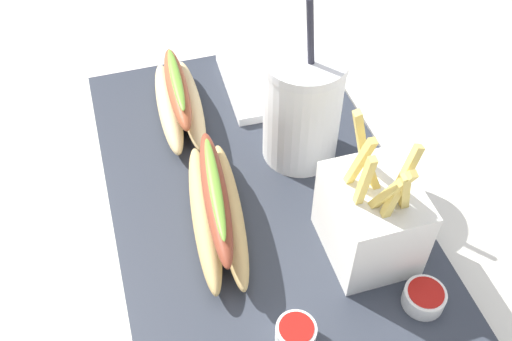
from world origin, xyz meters
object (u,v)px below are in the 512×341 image
(ketchup_cup_2, at_px, (296,333))
(soda_cup, at_px, (302,108))
(fries_basket, at_px, (371,218))
(hot_dog_1, at_px, (179,101))
(hot_dog_2, at_px, (217,209))
(napkin_stack, at_px, (271,80))
(ketchup_cup_1, at_px, (424,297))

(ketchup_cup_2, bearing_deg, soda_cup, 159.74)
(soda_cup, xyz_separation_m, fries_basket, (0.15, 0.02, -0.02))
(soda_cup, height_order, fries_basket, soda_cup)
(hot_dog_1, xyz_separation_m, hot_dog_2, (0.17, 0.00, 0.00))
(fries_basket, bearing_deg, hot_dog_1, -150.65)
(napkin_stack, bearing_deg, hot_dog_1, -78.29)
(hot_dog_2, xyz_separation_m, ketchup_cup_2, (0.14, 0.03, -0.01))
(soda_cup, bearing_deg, hot_dog_1, -129.52)
(ketchup_cup_2, bearing_deg, napkin_stack, 165.79)
(fries_basket, distance_m, napkin_stack, 0.27)
(ketchup_cup_2, bearing_deg, ketchup_cup_1, 90.33)
(fries_basket, relative_size, ketchup_cup_2, 4.64)
(soda_cup, height_order, napkin_stack, soda_cup)
(fries_basket, distance_m, ketchup_cup_2, 0.13)
(soda_cup, bearing_deg, napkin_stack, 177.26)
(fries_basket, relative_size, hot_dog_1, 1.02)
(fries_basket, xyz_separation_m, ketchup_cup_1, (0.07, 0.03, -0.04))
(ketchup_cup_2, bearing_deg, hot_dog_1, -173.22)
(fries_basket, distance_m, ketchup_cup_1, 0.09)
(soda_cup, distance_m, fries_basket, 0.15)
(hot_dog_1, height_order, hot_dog_2, hot_dog_2)
(ketchup_cup_1, bearing_deg, fries_basket, -160.43)
(hot_dog_2, height_order, ketchup_cup_1, hot_dog_2)
(soda_cup, xyz_separation_m, napkin_stack, (-0.12, 0.01, -0.06))
(ketchup_cup_1, relative_size, napkin_stack, 0.29)
(fries_basket, relative_size, ketchup_cup_1, 4.32)
(hot_dog_2, relative_size, ketchup_cup_2, 5.32)
(soda_cup, distance_m, hot_dog_2, 0.15)
(fries_basket, height_order, ketchup_cup_1, fries_basket)
(napkin_stack, bearing_deg, soda_cup, -2.74)
(ketchup_cup_1, height_order, ketchup_cup_2, ketchup_cup_2)
(hot_dog_2, height_order, ketchup_cup_2, hot_dog_2)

